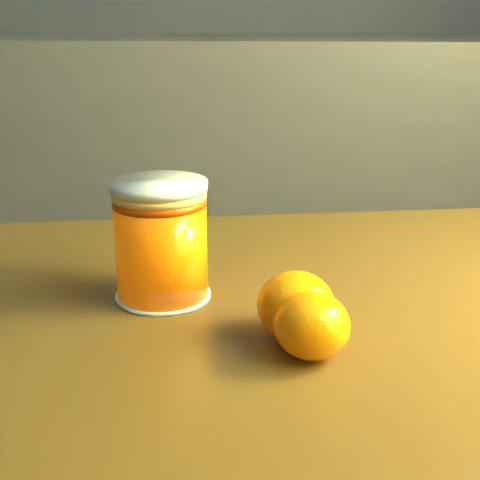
{
  "coord_description": "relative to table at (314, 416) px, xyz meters",
  "views": [
    {
      "loc": [
        0.92,
        -0.31,
        0.96
      ],
      "look_at": [
        0.88,
        0.26,
        0.76
      ],
      "focal_mm": 50.0,
      "sensor_mm": 36.0,
      "label": 1
    }
  ],
  "objects": [
    {
      "name": "table",
      "position": [
        0.0,
        0.0,
        0.0
      ],
      "size": [
        1.04,
        0.82,
        0.71
      ],
      "rotation": [
        0.0,
        0.0,
        0.18
      ],
      "color": "brown",
      "rests_on": "ground"
    },
    {
      "name": "orange_front",
      "position": [
        -0.02,
        -0.02,
        0.12
      ],
      "size": [
        0.06,
        0.06,
        0.06
      ],
      "primitive_type": "ellipsoid",
      "rotation": [
        0.0,
        0.0,
        0.02
      ],
      "color": "orange",
      "rests_on": "table"
    },
    {
      "name": "juice_glass",
      "position": [
        -0.14,
        0.05,
        0.14
      ],
      "size": [
        0.09,
        0.09,
        0.11
      ],
      "rotation": [
        0.0,
        0.0,
        -0.16
      ],
      "color": "#F86204",
      "rests_on": "table"
    },
    {
      "name": "orange_back",
      "position": [
        -0.01,
        -0.05,
        0.12
      ],
      "size": [
        0.08,
        0.08,
        0.05
      ],
      "primitive_type": "ellipsoid",
      "rotation": [
        0.0,
        0.0,
        -0.39
      ],
      "color": "orange",
      "rests_on": "table"
    }
  ]
}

